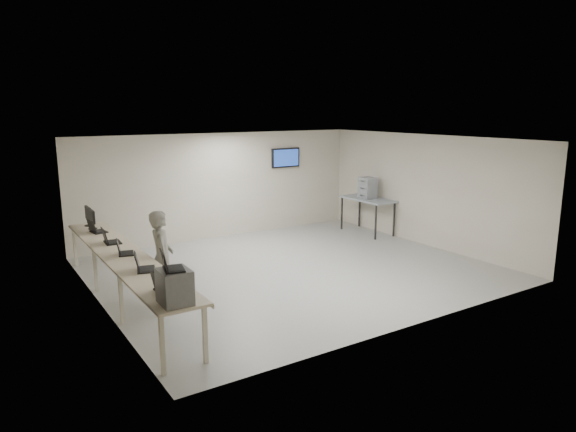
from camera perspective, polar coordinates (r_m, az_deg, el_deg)
room at (r=10.91m, az=0.55°, el=1.23°), size 8.01×7.01×2.81m
workbench at (r=9.55m, az=-17.79°, el=-4.50°), size 0.76×6.00×0.90m
equipment_box at (r=6.95m, az=-12.47°, el=-7.67°), size 0.40×0.45×0.46m
laptop_on_box at (r=6.84m, az=-13.01°, el=-5.35°), size 0.36×0.40×0.27m
laptop_0 at (r=7.45m, az=-13.76°, el=-7.69°), size 0.32×0.38×0.29m
laptop_1 at (r=8.48m, az=-15.89°, el=-5.38°), size 0.41×0.44×0.30m
laptop_2 at (r=9.51m, az=-17.88°, el=-3.68°), size 0.37×0.40×0.27m
laptop_3 at (r=10.36m, az=-19.24°, el=-2.47°), size 0.34×0.41×0.31m
laptop_4 at (r=11.36m, az=-20.60°, el=-1.37°), size 0.36×0.41×0.29m
monitor_near at (r=11.69m, az=-20.96°, el=-0.14°), size 0.19×0.42×0.42m
monitor_far at (r=12.03m, az=-21.31°, el=0.18°), size 0.19×0.43×0.43m
soldier at (r=9.34m, az=-13.84°, el=-4.52°), size 0.54×0.70×1.69m
side_table at (r=14.43m, az=8.84°, el=1.68°), size 0.76×1.63×0.98m
storage_bins at (r=14.36m, az=8.83°, el=3.11°), size 0.37×0.41×0.59m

